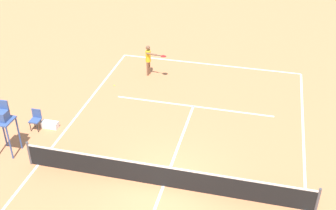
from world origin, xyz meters
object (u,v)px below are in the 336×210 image
(player_serving, at_px, (149,58))
(courtside_chair_mid, at_px, (36,119))
(equipment_bag, at_px, (50,125))
(tennis_ball, at_px, (114,85))
(umpire_chair, at_px, (3,120))

(player_serving, xyz_separation_m, courtside_chair_mid, (3.46, 6.27, -0.51))
(equipment_bag, bearing_deg, player_serving, -115.86)
(tennis_ball, distance_m, umpire_chair, 6.98)
(tennis_ball, xyz_separation_m, umpire_chair, (2.27, 6.41, 1.57))
(tennis_ball, bearing_deg, courtside_chair_mid, 66.42)
(player_serving, distance_m, tennis_ball, 2.44)
(player_serving, distance_m, equipment_bag, 6.79)
(courtside_chair_mid, bearing_deg, player_serving, -118.87)
(player_serving, height_order, umpire_chair, umpire_chair)
(umpire_chair, bearing_deg, player_serving, -114.68)
(umpire_chair, distance_m, courtside_chair_mid, 2.13)
(courtside_chair_mid, bearing_deg, equipment_bag, -157.48)
(courtside_chair_mid, xyz_separation_m, equipment_bag, (-0.52, -0.22, -0.38))
(player_serving, relative_size, tennis_ball, 25.63)
(umpire_chair, xyz_separation_m, equipment_bag, (-0.78, -2.04, -1.46))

